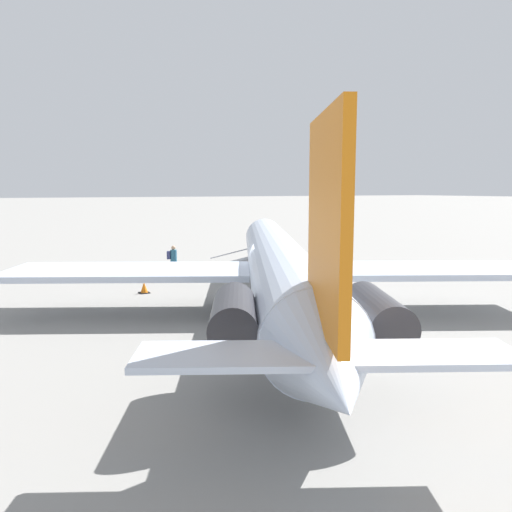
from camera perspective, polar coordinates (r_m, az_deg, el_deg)
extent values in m
plane|color=gray|center=(21.24, 2.33, -5.57)|extent=(600.00, 600.00, 0.00)
cylinder|color=silver|center=(20.90, 2.35, -0.73)|extent=(21.39, 11.55, 2.34)
cone|color=silver|center=(33.33, 0.85, 2.40)|extent=(3.30, 3.16, 2.29)
cone|color=silver|center=(8.56, 8.50, -13.22)|extent=(3.72, 3.36, 2.29)
cube|color=orange|center=(8.62, 8.11, 3.72)|extent=(3.05, 1.54, 3.74)
cube|color=silver|center=(8.74, 8.20, -11.14)|extent=(4.02, 6.54, 0.12)
cube|color=silver|center=(20.26, -14.29, -1.73)|extent=(7.36, 10.14, 0.23)
cube|color=silver|center=(21.09, 18.76, -1.53)|extent=(7.36, 10.14, 0.23)
cylinder|color=#2D2D33|center=(11.44, -2.55, -6.85)|extent=(2.99, 2.13, 1.05)
cylinder|color=#2D2D33|center=(11.85, 13.66, -6.55)|extent=(2.99, 2.13, 1.05)
cylinder|color=black|center=(28.34, 1.30, -1.63)|extent=(0.59, 0.37, 0.58)
cylinder|color=#2D2D33|center=(28.28, 1.31, -0.87)|extent=(0.10, 0.10, 0.18)
cylinder|color=black|center=(18.94, -0.39, -6.30)|extent=(0.59, 0.37, 0.58)
cylinder|color=#2D2D33|center=(18.85, -0.39, -5.17)|extent=(0.10, 0.10, 0.18)
cylinder|color=black|center=(19.10, 5.97, -6.22)|extent=(0.59, 0.37, 0.58)
cylinder|color=#2D2D33|center=(19.02, 5.99, -5.11)|extent=(0.10, 0.10, 0.18)
cube|color=#B2B2B7|center=(27.88, -7.13, -1.92)|extent=(1.75, 2.10, 0.50)
cube|color=#B2B2B7|center=(27.68, -3.02, -0.84)|extent=(1.75, 2.40, 0.67)
cube|color=#B2B2B7|center=(28.06, -3.01, 0.30)|extent=(0.98, 2.04, 0.61)
cube|color=#23232D|center=(28.30, -9.37, -1.47)|extent=(0.30, 0.34, 0.85)
cylinder|color=#265972|center=(28.19, -9.40, 0.04)|extent=(0.36, 0.36, 0.65)
sphere|color=tan|center=(28.14, -9.42, 0.94)|extent=(0.24, 0.24, 0.24)
cube|color=navy|center=(28.23, -9.95, 0.10)|extent=(0.33, 0.28, 0.44)
cube|color=black|center=(24.13, -12.65, -4.11)|extent=(0.48, 0.48, 0.03)
cone|color=orange|center=(24.08, -12.66, -3.53)|extent=(0.37, 0.37, 0.53)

